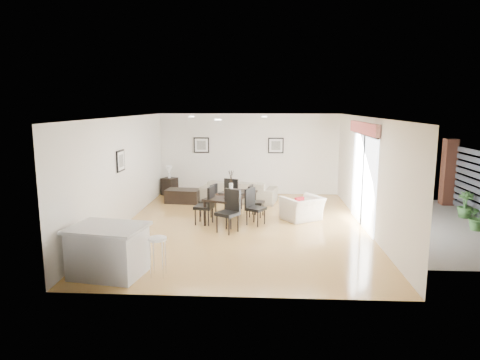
# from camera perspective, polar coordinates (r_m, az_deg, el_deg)

# --- Properties ---
(ground) EXTENTS (8.00, 8.00, 0.00)m
(ground) POSITION_cam_1_polar(r_m,az_deg,el_deg) (10.74, 0.42, -6.16)
(ground) COLOR #B28449
(ground) RESTS_ON ground
(wall_back) EXTENTS (6.00, 0.04, 2.70)m
(wall_back) POSITION_cam_1_polar(r_m,az_deg,el_deg) (14.40, 1.19, 3.46)
(wall_back) COLOR white
(wall_back) RESTS_ON ground
(wall_front) EXTENTS (6.00, 0.04, 2.70)m
(wall_front) POSITION_cam_1_polar(r_m,az_deg,el_deg) (6.53, -1.26, -4.54)
(wall_front) COLOR white
(wall_front) RESTS_ON ground
(wall_left) EXTENTS (0.04, 8.00, 2.70)m
(wall_left) POSITION_cam_1_polar(r_m,az_deg,el_deg) (11.00, -15.38, 1.07)
(wall_left) COLOR white
(wall_left) RESTS_ON ground
(wall_right) EXTENTS (0.04, 8.00, 2.70)m
(wall_right) POSITION_cam_1_polar(r_m,az_deg,el_deg) (10.73, 16.65, 0.79)
(wall_right) COLOR white
(wall_right) RESTS_ON ground
(ceiling) EXTENTS (6.00, 8.00, 0.02)m
(ceiling) POSITION_cam_1_polar(r_m,az_deg,el_deg) (10.32, 0.44, 8.39)
(ceiling) COLOR white
(ceiling) RESTS_ON wall_back
(sofa) EXTENTS (2.45, 1.34, 0.68)m
(sofa) POSITION_cam_1_polar(r_m,az_deg,el_deg) (13.33, -0.17, -1.47)
(sofa) COLOR #A39B84
(sofa) RESTS_ON ground
(armchair) EXTENTS (1.25, 1.21, 0.62)m
(armchair) POSITION_cam_1_polar(r_m,az_deg,el_deg) (11.35, 8.30, -3.77)
(armchair) COLOR white
(armchair) RESTS_ON ground
(courtyard_plant_a) EXTENTS (0.64, 0.57, 0.65)m
(courtyard_plant_a) POSITION_cam_1_polar(r_m,az_deg,el_deg) (11.80, 29.19, -4.35)
(courtyard_plant_a) COLOR #335A26
(courtyard_plant_a) RESTS_ON ground
(courtyard_plant_b) EXTENTS (0.52, 0.52, 0.70)m
(courtyard_plant_b) POSITION_cam_1_polar(r_m,az_deg,el_deg) (12.94, 27.83, -2.94)
(courtyard_plant_b) COLOR #335A26
(courtyard_plant_b) RESTS_ON ground
(dining_table) EXTENTS (1.37, 1.83, 0.68)m
(dining_table) POSITION_cam_1_polar(r_m,az_deg,el_deg) (11.15, -1.21, -2.30)
(dining_table) COLOR black
(dining_table) RESTS_ON ground
(dining_chair_wnear) EXTENTS (0.51, 0.51, 0.98)m
(dining_chair_wnear) POSITION_cam_1_polar(r_m,az_deg,el_deg) (10.81, -4.41, -3.09)
(dining_chair_wnear) COLOR black
(dining_chair_wnear) RESTS_ON ground
(dining_chair_wfar) EXTENTS (0.50, 0.50, 0.88)m
(dining_chair_wfar) POSITION_cam_1_polar(r_m,az_deg,el_deg) (11.61, -3.93, -2.44)
(dining_chair_wfar) COLOR black
(dining_chair_wfar) RESTS_ON ground
(dining_chair_enear) EXTENTS (0.57, 0.57, 0.92)m
(dining_chair_enear) POSITION_cam_1_polar(r_m,az_deg,el_deg) (10.78, 1.77, -3.28)
(dining_chair_enear) COLOR black
(dining_chair_enear) RESTS_ON ground
(dining_chair_efar) EXTENTS (0.46, 0.46, 0.85)m
(dining_chair_efar) POSITION_cam_1_polar(r_m,az_deg,el_deg) (11.57, 1.85, -2.56)
(dining_chair_efar) COLOR black
(dining_chair_efar) RESTS_ON ground
(dining_chair_head) EXTENTS (0.63, 0.63, 1.01)m
(dining_chair_head) POSITION_cam_1_polar(r_m,az_deg,el_deg) (10.17, -1.37, -3.80)
(dining_chair_head) COLOR black
(dining_chair_head) RESTS_ON ground
(dining_chair_foot) EXTENTS (0.55, 0.55, 0.94)m
(dining_chair_foot) POSITION_cam_1_polar(r_m,az_deg,el_deg) (12.16, -0.98, -1.69)
(dining_chair_foot) COLOR black
(dining_chair_foot) RESTS_ON ground
(vase) EXTENTS (0.82, 1.26, 0.64)m
(vase) POSITION_cam_1_polar(r_m,az_deg,el_deg) (11.08, -1.21, -0.63)
(vase) COLOR white
(vase) RESTS_ON dining_table
(coffee_table) EXTENTS (1.09, 0.72, 0.41)m
(coffee_table) POSITION_cam_1_polar(r_m,az_deg,el_deg) (13.36, -7.58, -2.12)
(coffee_table) COLOR black
(coffee_table) RESTS_ON ground
(side_table) EXTENTS (0.56, 0.56, 0.57)m
(side_table) POSITION_cam_1_polar(r_m,az_deg,el_deg) (14.56, -9.37, -0.83)
(side_table) COLOR black
(side_table) RESTS_ON ground
(table_lamp) EXTENTS (0.21, 0.21, 0.40)m
(table_lamp) POSITION_cam_1_polar(r_m,az_deg,el_deg) (14.47, -9.43, 1.28)
(table_lamp) COLOR white
(table_lamp) RESTS_ON side_table
(cushion) EXTENTS (0.27, 0.24, 0.27)m
(cushion) POSITION_cam_1_polar(r_m,az_deg,el_deg) (11.22, 7.91, -2.98)
(cushion) COLOR maroon
(cushion) RESTS_ON armchair
(kitchen_island) EXTENTS (1.43, 1.19, 0.90)m
(kitchen_island) POSITION_cam_1_polar(r_m,az_deg,el_deg) (7.99, -17.15, -8.96)
(kitchen_island) COLOR silver
(kitchen_island) RESTS_ON ground
(bar_stool) EXTENTS (0.32, 0.32, 0.71)m
(bar_stool) POSITION_cam_1_polar(r_m,az_deg,el_deg) (7.69, -10.93, -8.25)
(bar_stool) COLOR white
(bar_stool) RESTS_ON ground
(framed_print_back_left) EXTENTS (0.52, 0.04, 0.52)m
(framed_print_back_left) POSITION_cam_1_polar(r_m,az_deg,el_deg) (14.49, -5.16, 4.65)
(framed_print_back_left) COLOR black
(framed_print_back_left) RESTS_ON wall_back
(framed_print_back_right) EXTENTS (0.52, 0.04, 0.52)m
(framed_print_back_right) POSITION_cam_1_polar(r_m,az_deg,el_deg) (14.34, 4.80, 4.60)
(framed_print_back_right) COLOR black
(framed_print_back_right) RESTS_ON wall_back
(framed_print_left_wall) EXTENTS (0.04, 0.52, 0.52)m
(framed_print_left_wall) POSITION_cam_1_polar(r_m,az_deg,el_deg) (10.76, -15.64, 2.48)
(framed_print_left_wall) COLOR black
(framed_print_left_wall) RESTS_ON wall_left
(sliding_door) EXTENTS (0.12, 2.70, 2.57)m
(sliding_door) POSITION_cam_1_polar(r_m,az_deg,el_deg) (10.96, 16.14, 2.67)
(sliding_door) COLOR white
(sliding_door) RESTS_ON wall_right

